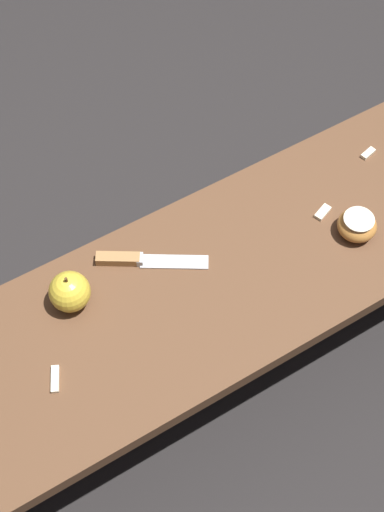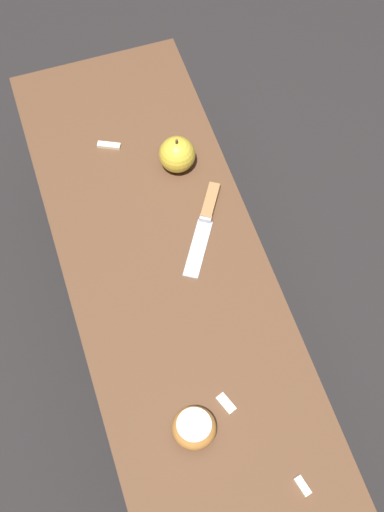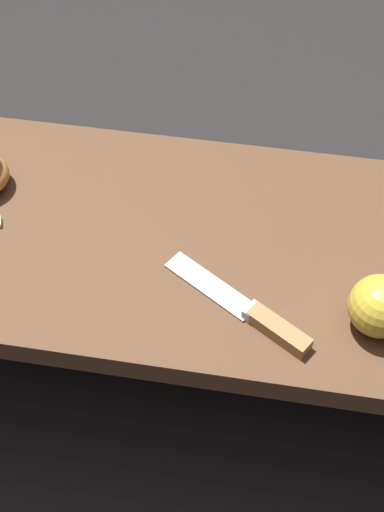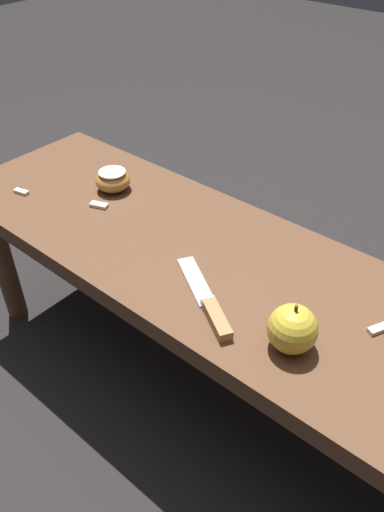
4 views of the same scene
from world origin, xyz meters
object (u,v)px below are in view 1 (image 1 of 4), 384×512
knife (135,260)px  apple_whole (70,292)px  wooden_bench (212,294)px  apple_cut (357,225)px

knife → apple_whole: size_ratio=2.28×
wooden_bench → apple_whole: size_ratio=13.85×
apple_whole → apple_cut: size_ratio=1.12×
wooden_bench → knife: knife is taller
wooden_bench → knife: 0.17m
knife → apple_cut: bearing=10.3°
knife → apple_whole: 0.15m
wooden_bench → knife: (0.11, -0.12, 0.06)m
wooden_bench → apple_cut: size_ratio=15.48×
wooden_bench → apple_whole: bearing=-21.0°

